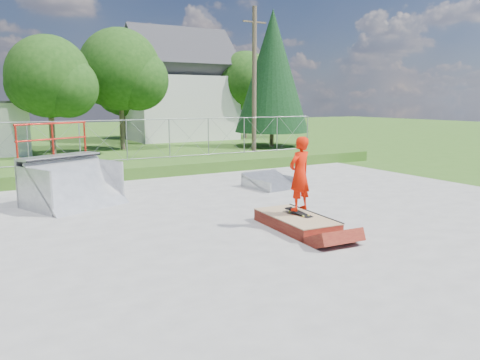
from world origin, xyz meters
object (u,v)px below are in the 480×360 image
object	(u,v)px
grind_box	(296,222)
flat_bank_ramp	(272,181)
skater	(300,177)
quarter_pipe	(74,166)

from	to	relation	value
grind_box	flat_bank_ramp	bearing A→B (deg)	65.66
skater	grind_box	bearing A→B (deg)	6.98
flat_bank_ramp	skater	xyz separation A→B (m)	(-2.43, -4.81, 1.05)
grind_box	flat_bank_ramp	world-z (taller)	flat_bank_ramp
flat_bank_ramp	skater	distance (m)	5.49
quarter_pipe	flat_bank_ramp	bearing A→B (deg)	-27.38
quarter_pipe	skater	size ratio (longest dim) A/B	1.36
quarter_pipe	flat_bank_ramp	xyz separation A→B (m)	(6.76, -0.44, -0.99)
flat_bank_ramp	skater	bearing A→B (deg)	-124.17
grind_box	skater	distance (m)	1.13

